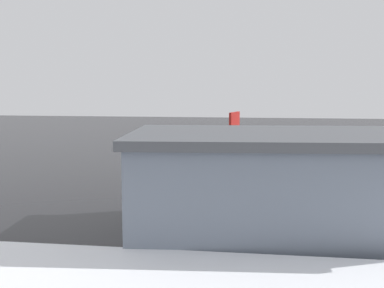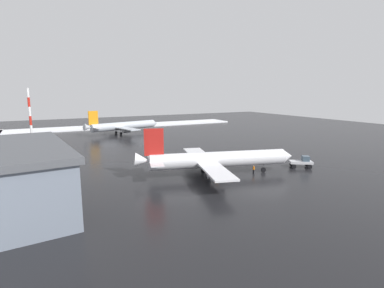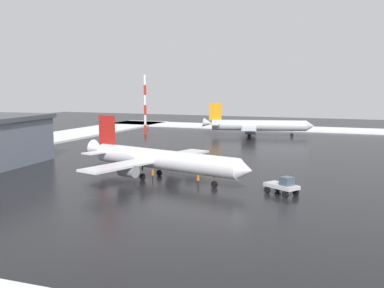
% 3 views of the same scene
% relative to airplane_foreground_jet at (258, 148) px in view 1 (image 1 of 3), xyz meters
% --- Properties ---
extents(ground_plane, '(240.00, 240.00, 0.00)m').
position_rel_airplane_foreground_jet_xyz_m(ground_plane, '(-20.54, 0.60, -3.08)').
color(ground_plane, black).
extents(airplane_foreground_jet, '(25.94, 30.85, 9.33)m').
position_rel_airplane_foreground_jet_xyz_m(airplane_foreground_jet, '(0.00, 0.00, 0.00)').
color(airplane_foreground_jet, white).
rests_on(airplane_foreground_jet, ground_plane).
extents(pushback_tug, '(4.33, 5.06, 2.50)m').
position_rel_airplane_foreground_jet_xyz_m(pushback_tug, '(3.57, 19.39, -1.80)').
color(pushback_tug, silver).
rests_on(pushback_tug, ground_plane).
extents(ground_crew_beside_wing, '(0.36, 0.36, 1.71)m').
position_rel_airplane_foreground_jet_xyz_m(ground_crew_beside_wing, '(2.67, 7.19, -2.11)').
color(ground_crew_beside_wing, black).
rests_on(ground_crew_beside_wing, ground_plane).
extents(ground_crew_by_nose_gear, '(0.36, 0.36, 1.71)m').
position_rel_airplane_foreground_jet_xyz_m(ground_crew_by_nose_gear, '(1.48, -0.56, -2.11)').
color(ground_crew_by_nose_gear, black).
rests_on(ground_crew_by_nose_gear, ground_plane).
extents(cargo_hangar, '(26.14, 16.99, 8.80)m').
position_rel_airplane_foreground_jet_xyz_m(cargo_hangar, '(1.53, -33.80, 1.36)').
color(cargo_hangar, slate).
rests_on(cargo_hangar, ground_plane).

